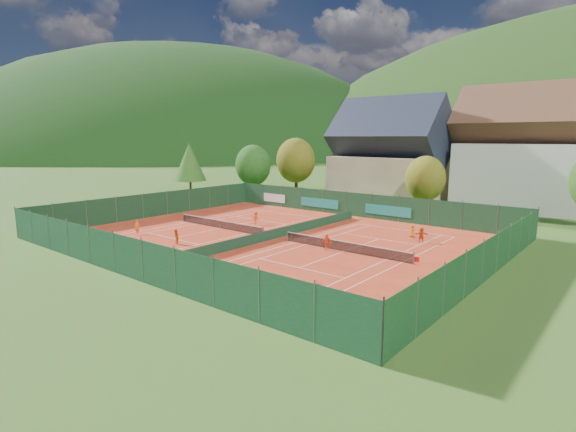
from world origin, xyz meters
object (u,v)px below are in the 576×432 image
(player_right_near, at_px, (327,242))
(player_right_far_a, at_px, (412,231))
(chalet, at_px, (390,159))
(hotel_block_a, at_px, (539,156))
(player_left_near, at_px, (137,227))
(player_left_mid, at_px, (176,237))
(player_left_far, at_px, (256,218))
(ball_hopper, at_px, (318,287))
(player_right_far_b, at_px, (421,235))

(player_right_near, xyz_separation_m, player_right_far_a, (3.72, 9.69, -0.09))
(chalet, distance_m, hotel_block_a, 19.94)
(player_left_near, bearing_deg, player_left_mid, -30.95)
(player_left_far, bearing_deg, player_right_near, 151.78)
(player_left_near, bearing_deg, player_left_far, 35.18)
(hotel_block_a, height_order, player_right_near, hotel_block_a)
(ball_hopper, bearing_deg, chalet, 111.10)
(player_left_far, bearing_deg, chalet, -106.24)
(ball_hopper, xyz_separation_m, player_left_mid, (-18.26, 2.80, 0.16))
(hotel_block_a, xyz_separation_m, player_right_near, (-9.51, -36.53, -6.65))
(player_left_far, relative_size, player_right_near, 0.99)
(chalet, bearing_deg, player_left_far, -98.24)
(chalet, distance_m, player_right_near, 32.51)
(chalet, height_order, player_left_near, chalet)
(player_left_near, distance_m, player_left_mid, 6.71)
(player_left_mid, bearing_deg, player_right_near, 54.58)
(hotel_block_a, bearing_deg, chalet, -162.47)
(player_right_far_a, bearing_deg, player_right_far_b, 115.87)
(player_right_far_a, height_order, player_right_far_b, player_right_far_b)
(hotel_block_a, xyz_separation_m, player_left_far, (-22.71, -31.66, -6.66))
(player_left_mid, bearing_deg, chalet, 110.15)
(player_left_far, bearing_deg, player_right_far_a, -172.08)
(player_left_near, xyz_separation_m, player_right_far_a, (22.57, 16.62, -0.12))
(player_left_mid, distance_m, player_right_far_b, 23.19)
(ball_hopper, bearing_deg, player_right_far_b, 92.59)
(player_right_far_b, bearing_deg, player_right_far_a, -78.96)
(player_left_mid, bearing_deg, player_right_far_b, 65.38)
(ball_hopper, bearing_deg, player_right_near, 121.63)
(ball_hopper, bearing_deg, player_left_far, 142.56)
(hotel_block_a, xyz_separation_m, player_right_far_a, (-5.79, -26.83, -6.74))
(player_left_mid, xyz_separation_m, player_right_far_b, (17.45, 15.27, 0.02))
(player_right_far_b, bearing_deg, ball_hopper, 58.09)
(player_left_far, relative_size, player_right_far_a, 1.12)
(hotel_block_a, bearing_deg, ball_hopper, -94.18)
(player_right_far_b, bearing_deg, player_left_near, -2.53)
(chalet, bearing_deg, hotel_block_a, 17.53)
(hotel_block_a, bearing_deg, player_left_near, -123.13)
(ball_hopper, distance_m, player_right_near, 11.66)
(player_right_far_b, bearing_deg, hotel_block_a, -132.93)
(player_left_far, xyz_separation_m, player_right_far_b, (18.51, 3.28, 0.01))
(player_right_near, bearing_deg, chalet, 89.48)
(ball_hopper, distance_m, player_right_far_b, 18.09)
(player_left_mid, bearing_deg, player_left_near, -157.53)
(hotel_block_a, bearing_deg, player_left_far, -125.66)
(player_left_far, bearing_deg, hotel_block_a, -133.66)
(player_left_mid, relative_size, player_right_near, 0.98)
(player_left_near, xyz_separation_m, player_left_far, (5.64, 11.79, -0.04))
(player_left_far, bearing_deg, player_left_near, 56.42)
(player_right_far_a, bearing_deg, ball_hopper, 77.29)
(player_left_far, xyz_separation_m, player_right_near, (13.21, -4.86, 0.01))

